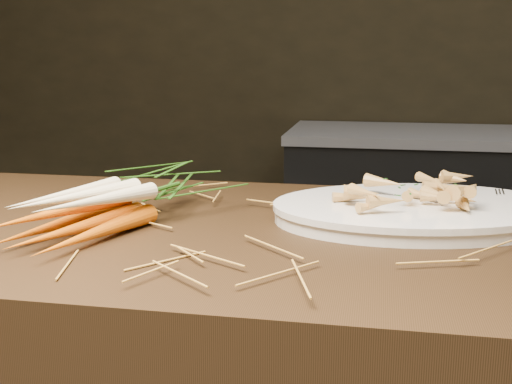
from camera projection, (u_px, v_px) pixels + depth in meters
back_counter at (498, 228)px, 2.79m from camera, size 1.82×0.62×0.84m
root_veg_bunch at (140, 195)px, 1.06m from camera, size 0.29×0.47×0.09m
serving_platter at (417, 213)px, 1.05m from camera, size 0.53×0.42×0.03m
roasted_veg_heap at (418, 190)px, 1.05m from camera, size 0.26×0.22×0.05m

